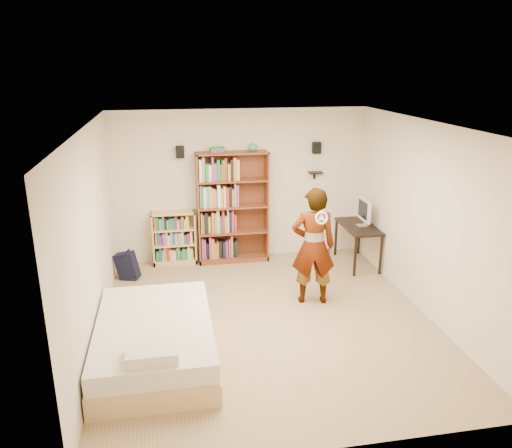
{
  "coord_description": "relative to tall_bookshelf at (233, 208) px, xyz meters",
  "views": [
    {
      "loc": [
        -1.27,
        -6.1,
        3.44
      ],
      "look_at": [
        -0.07,
        0.6,
        1.23
      ],
      "focal_mm": 35.0,
      "sensor_mm": 36.0,
      "label": 1
    }
  ],
  "objects": [
    {
      "name": "imac",
      "position": [
        2.19,
        -0.61,
        -0.02
      ],
      "size": [
        0.13,
        0.49,
        0.49
      ],
      "primitive_type": null,
      "rotation": [
        0.0,
        0.0,
        0.06
      ],
      "color": "silver",
      "rests_on": "computer_desk"
    },
    {
      "name": "ground",
      "position": [
        0.18,
        -2.32,
        -0.99
      ],
      "size": [
        4.5,
        5.0,
        0.01
      ],
      "primitive_type": "cube",
      "color": "tan",
      "rests_on": "ground"
    },
    {
      "name": "navy_bag",
      "position": [
        -1.85,
        -0.51,
        -0.75
      ],
      "size": [
        0.41,
        0.34,
        0.48
      ],
      "primitive_type": null,
      "rotation": [
        0.0,
        0.0,
        -0.34
      ],
      "color": "black",
      "rests_on": "ground"
    },
    {
      "name": "person",
      "position": [
        0.94,
        -1.84,
        -0.11
      ],
      "size": [
        0.7,
        0.52,
        1.77
      ],
      "primitive_type": "imported",
      "rotation": [
        0.0,
        0.0,
        2.98
      ],
      "color": "black",
      "rests_on": "ground"
    },
    {
      "name": "computer_desk",
      "position": [
        2.14,
        -0.58,
        -0.63
      ],
      "size": [
        0.53,
        1.07,
        0.73
      ],
      "primitive_type": null,
      "color": "black",
      "rests_on": "ground"
    },
    {
      "name": "low_bookshelf",
      "position": [
        -1.05,
        0.04,
        -0.51
      ],
      "size": [
        0.76,
        0.29,
        0.95
      ],
      "primitive_type": null,
      "color": "#D8B274",
      "rests_on": "ground"
    },
    {
      "name": "wii_wheel",
      "position": [
        0.94,
        -2.17,
        0.43
      ],
      "size": [
        0.19,
        0.07,
        0.19
      ],
      "primitive_type": "torus",
      "rotation": [
        1.36,
        0.0,
        0.0
      ],
      "color": "silver",
      "rests_on": "person"
    },
    {
      "name": "daybed",
      "position": [
        -1.36,
        -2.98,
        -0.68
      ],
      "size": [
        1.39,
        2.13,
        0.63
      ],
      "primitive_type": null,
      "color": "silver",
      "rests_on": "ground"
    },
    {
      "name": "tall_bookshelf",
      "position": [
        0.0,
        0.0,
        0.0
      ],
      "size": [
        1.25,
        0.37,
        1.98
      ],
      "primitive_type": null,
      "color": "brown",
      "rests_on": "ground"
    },
    {
      "name": "wall_shelf",
      "position": [
        1.53,
        0.09,
        0.56
      ],
      "size": [
        0.25,
        0.16,
        0.02
      ],
      "primitive_type": "cube",
      "color": "black",
      "rests_on": "room_shell"
    },
    {
      "name": "crown_molding",
      "position": [
        0.18,
        -2.32,
        1.68
      ],
      "size": [
        4.5,
        5.0,
        0.06
      ],
      "color": "white",
      "rests_on": "room_shell"
    },
    {
      "name": "room_shell",
      "position": [
        0.18,
        -2.32,
        0.77
      ],
      "size": [
        4.52,
        5.02,
        2.71
      ],
      "color": "beige",
      "rests_on": "ground"
    },
    {
      "name": "speaker_right",
      "position": [
        1.53,
        0.08,
        1.01
      ],
      "size": [
        0.14,
        0.12,
        0.2
      ],
      "primitive_type": "cube",
      "color": "black",
      "rests_on": "room_shell"
    },
    {
      "name": "speaker_left",
      "position": [
        -0.87,
        0.08,
        1.01
      ],
      "size": [
        0.14,
        0.12,
        0.2
      ],
      "primitive_type": "cube",
      "color": "black",
      "rests_on": "room_shell"
    }
  ]
}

